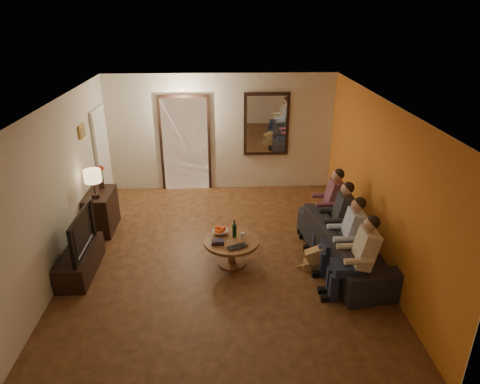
{
  "coord_description": "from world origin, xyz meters",
  "views": [
    {
      "loc": [
        0.01,
        -6.21,
        3.9
      ],
      "look_at": [
        0.3,
        0.3,
        1.05
      ],
      "focal_mm": 32.0,
      "sensor_mm": 36.0,
      "label": 1
    }
  ],
  "objects_px": {
    "tv": "(75,232)",
    "bowl": "(220,232)",
    "person_a": "(359,261)",
    "dresser": "(102,211)",
    "tv_stand": "(80,261)",
    "sofa": "(347,244)",
    "person_c": "(338,221)",
    "wine_bottle": "(234,228)",
    "person_d": "(329,206)",
    "dog": "(320,254)",
    "person_b": "(348,239)",
    "laptop": "(238,248)",
    "table_lamp": "(94,184)",
    "coffee_table": "(232,252)"
  },
  "relations": [
    {
      "from": "sofa",
      "to": "bowl",
      "type": "height_order",
      "value": "sofa"
    },
    {
      "from": "table_lamp",
      "to": "laptop",
      "type": "xyz_separation_m",
      "value": [
        2.49,
        -1.35,
        -0.56
      ]
    },
    {
      "from": "sofa",
      "to": "wine_bottle",
      "type": "distance_m",
      "value": 1.85
    },
    {
      "from": "person_d",
      "to": "laptop",
      "type": "xyz_separation_m",
      "value": [
        -1.68,
        -1.16,
        -0.14
      ]
    },
    {
      "from": "person_d",
      "to": "coffee_table",
      "type": "relative_size",
      "value": 1.34
    },
    {
      "from": "dog",
      "to": "wine_bottle",
      "type": "distance_m",
      "value": 1.43
    },
    {
      "from": "person_b",
      "to": "laptop",
      "type": "relative_size",
      "value": 3.65
    },
    {
      "from": "person_d",
      "to": "bowl",
      "type": "relative_size",
      "value": 4.63
    },
    {
      "from": "table_lamp",
      "to": "person_d",
      "type": "bearing_deg",
      "value": -2.58
    },
    {
      "from": "person_a",
      "to": "person_c",
      "type": "xyz_separation_m",
      "value": [
        0.0,
        1.2,
        0.0
      ]
    },
    {
      "from": "sofa",
      "to": "bowl",
      "type": "distance_m",
      "value": 2.08
    },
    {
      "from": "tv_stand",
      "to": "person_d",
      "type": "relative_size",
      "value": 1.0
    },
    {
      "from": "dresser",
      "to": "person_b",
      "type": "xyz_separation_m",
      "value": [
        4.17,
        -1.61,
        0.22
      ]
    },
    {
      "from": "person_a",
      "to": "tv",
      "type": "bearing_deg",
      "value": 169.31
    },
    {
      "from": "person_a",
      "to": "wine_bottle",
      "type": "height_order",
      "value": "person_a"
    },
    {
      "from": "tv_stand",
      "to": "bowl",
      "type": "distance_m",
      "value": 2.26
    },
    {
      "from": "tv",
      "to": "person_b",
      "type": "bearing_deg",
      "value": -92.57
    },
    {
      "from": "tv_stand",
      "to": "bowl",
      "type": "xyz_separation_m",
      "value": [
        2.21,
        0.35,
        0.28
      ]
    },
    {
      "from": "table_lamp",
      "to": "laptop",
      "type": "relative_size",
      "value": 1.64
    },
    {
      "from": "tv_stand",
      "to": "person_b",
      "type": "distance_m",
      "value": 4.19
    },
    {
      "from": "tv",
      "to": "person_c",
      "type": "relative_size",
      "value": 0.93
    },
    {
      "from": "sofa",
      "to": "wine_bottle",
      "type": "xyz_separation_m",
      "value": [
        -1.83,
        0.12,
        0.26
      ]
    },
    {
      "from": "person_b",
      "to": "sofa",
      "type": "bearing_deg",
      "value": 71.57
    },
    {
      "from": "laptop",
      "to": "coffee_table",
      "type": "bearing_deg",
      "value": 85.16
    },
    {
      "from": "person_a",
      "to": "dresser",
      "type": "bearing_deg",
      "value": 152.1
    },
    {
      "from": "person_c",
      "to": "bowl",
      "type": "relative_size",
      "value": 4.63
    },
    {
      "from": "coffee_table",
      "to": "bowl",
      "type": "height_order",
      "value": "bowl"
    },
    {
      "from": "coffee_table",
      "to": "dresser",
      "type": "bearing_deg",
      "value": 151.67
    },
    {
      "from": "tv_stand",
      "to": "person_c",
      "type": "distance_m",
      "value": 4.21
    },
    {
      "from": "table_lamp",
      "to": "wine_bottle",
      "type": "height_order",
      "value": "table_lamp"
    },
    {
      "from": "person_a",
      "to": "person_b",
      "type": "xyz_separation_m",
      "value": [
        0.0,
        0.6,
        0.0
      ]
    },
    {
      "from": "coffee_table",
      "to": "laptop",
      "type": "bearing_deg",
      "value": -70.35
    },
    {
      "from": "person_c",
      "to": "person_d",
      "type": "xyz_separation_m",
      "value": [
        0.0,
        0.6,
        0.0
      ]
    },
    {
      "from": "wine_bottle",
      "to": "coffee_table",
      "type": "bearing_deg",
      "value": -116.57
    },
    {
      "from": "sofa",
      "to": "wine_bottle",
      "type": "bearing_deg",
      "value": 78.42
    },
    {
      "from": "person_b",
      "to": "wine_bottle",
      "type": "bearing_deg",
      "value": 166.38
    },
    {
      "from": "person_c",
      "to": "bowl",
      "type": "xyz_separation_m",
      "value": [
        -1.96,
        -0.06,
        -0.12
      ]
    },
    {
      "from": "tv_stand",
      "to": "sofa",
      "type": "relative_size",
      "value": 0.51
    },
    {
      "from": "table_lamp",
      "to": "bowl",
      "type": "relative_size",
      "value": 2.08
    },
    {
      "from": "tv_stand",
      "to": "sofa",
      "type": "xyz_separation_m",
      "value": [
        4.27,
        0.11,
        0.15
      ]
    },
    {
      "from": "sofa",
      "to": "person_a",
      "type": "relative_size",
      "value": 1.98
    },
    {
      "from": "table_lamp",
      "to": "person_a",
      "type": "xyz_separation_m",
      "value": [
        4.17,
        -1.99,
        -0.43
      ]
    },
    {
      "from": "wine_bottle",
      "to": "table_lamp",
      "type": "bearing_deg",
      "value": 158.35
    },
    {
      "from": "wine_bottle",
      "to": "person_a",
      "type": "bearing_deg",
      "value": -30.5
    },
    {
      "from": "bowl",
      "to": "laptop",
      "type": "height_order",
      "value": "bowl"
    },
    {
      "from": "tv",
      "to": "bowl",
      "type": "height_order",
      "value": "tv"
    },
    {
      "from": "person_d",
      "to": "bowl",
      "type": "xyz_separation_m",
      "value": [
        -1.96,
        -0.66,
        -0.12
      ]
    },
    {
      "from": "coffee_table",
      "to": "sofa",
      "type": "bearing_deg",
      "value": -0.59
    },
    {
      "from": "person_b",
      "to": "person_d",
      "type": "distance_m",
      "value": 1.2
    },
    {
      "from": "person_c",
      "to": "person_d",
      "type": "bearing_deg",
      "value": 90.0
    }
  ]
}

